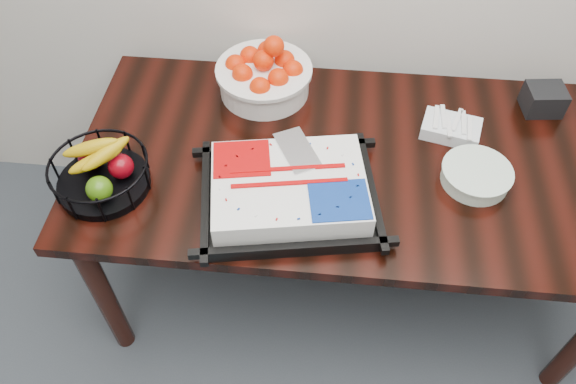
# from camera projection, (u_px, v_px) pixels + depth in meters

# --- Properties ---
(table) EXTENTS (1.80, 0.90, 0.75)m
(table) POSITION_uv_depth(u_px,v_px,m) (350.00, 174.00, 1.90)
(table) COLOR black
(table) RESTS_ON ground
(cake_tray) EXTENTS (0.58, 0.49, 0.11)m
(cake_tray) POSITION_uv_depth(u_px,v_px,m) (289.00, 191.00, 1.68)
(cake_tray) COLOR black
(cake_tray) RESTS_ON table
(tangerine_bowl) EXTENTS (0.34, 0.34, 0.22)m
(tangerine_bowl) POSITION_uv_depth(u_px,v_px,m) (264.00, 71.00, 1.97)
(tangerine_bowl) COLOR white
(tangerine_bowl) RESTS_ON table
(fruit_basket) EXTENTS (0.30, 0.30, 0.16)m
(fruit_basket) POSITION_uv_depth(u_px,v_px,m) (100.00, 172.00, 1.70)
(fruit_basket) COLOR black
(fruit_basket) RESTS_ON table
(plate_stack) EXTENTS (0.22, 0.22, 0.05)m
(plate_stack) POSITION_uv_depth(u_px,v_px,m) (476.00, 175.00, 1.74)
(plate_stack) COLOR white
(plate_stack) RESTS_ON table
(fork_bag) EXTENTS (0.21, 0.16, 0.06)m
(fork_bag) POSITION_uv_depth(u_px,v_px,m) (451.00, 128.00, 1.88)
(fork_bag) COLOR silver
(fork_bag) RESTS_ON table
(napkin_box) EXTENTS (0.14, 0.12, 0.09)m
(napkin_box) POSITION_uv_depth(u_px,v_px,m) (544.00, 99.00, 1.94)
(napkin_box) COLOR black
(napkin_box) RESTS_ON table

